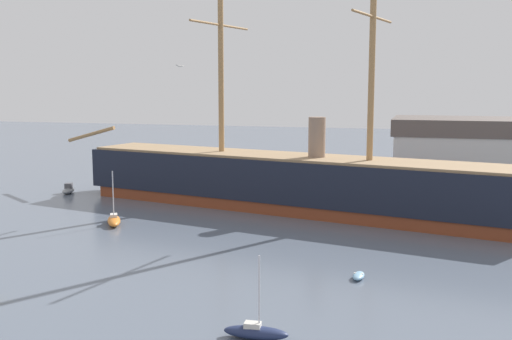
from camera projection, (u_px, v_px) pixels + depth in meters
name	position (u px, v px, depth m)	size (l,w,h in m)	color
tall_ship	(291.00, 182.00, 75.87)	(68.89, 21.23, 33.52)	brown
sailboat_foreground_right	(256.00, 332.00, 37.50)	(4.18, 1.49, 5.35)	#1E284C
dinghy_mid_right	(359.00, 276.00, 49.16)	(1.00, 2.11, 0.49)	#7FB2D6
sailboat_alongside_bow	(114.00, 220.00, 68.16)	(3.59, 4.80, 6.15)	orange
motorboat_far_left	(68.00, 190.00, 87.94)	(2.33, 3.72, 1.45)	gray
dinghy_distant_centre	(279.00, 190.00, 88.84)	(2.52, 1.76, 0.55)	orange
seagull_in_flight	(180.00, 66.00, 42.94)	(0.41, 1.26, 0.14)	silver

